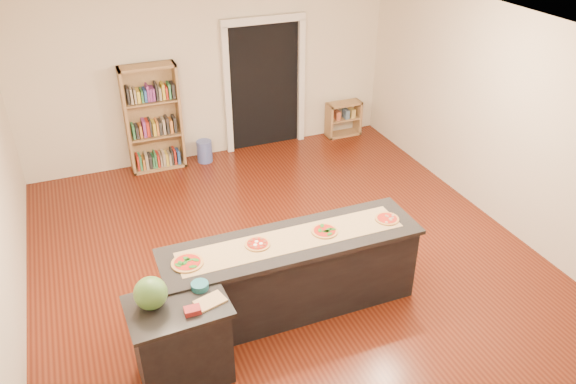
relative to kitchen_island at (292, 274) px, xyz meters
name	(u,v)px	position (x,y,z in m)	size (l,w,h in m)	color
room	(295,169)	(0.26, 0.57, 0.94)	(6.00, 7.00, 2.80)	beige
doorway	(264,78)	(1.16, 4.03, 0.75)	(1.40, 0.09, 2.21)	black
kitchen_island	(292,274)	(0.00, 0.00, 0.00)	(2.74, 0.74, 0.91)	black
side_counter	(182,341)	(-1.31, -0.50, -0.01)	(0.89, 0.65, 0.88)	black
bookshelf	(153,119)	(-0.73, 3.87, 0.39)	(0.85, 0.30, 1.69)	#A47E4F
low_shelf	(343,119)	(2.59, 3.88, -0.15)	(0.62, 0.26, 0.62)	#A47E4F
waste_bin	(205,151)	(0.01, 3.80, -0.28)	(0.25, 0.25, 0.36)	#4C5CA9
kraft_paper	(292,239)	(0.00, 0.01, 0.45)	(2.38, 0.43, 0.00)	tan
watermelon	(151,293)	(-1.51, -0.44, 0.57)	(0.30, 0.30, 0.30)	#144214
cutting_board	(210,301)	(-1.03, -0.58, 0.44)	(0.26, 0.18, 0.02)	tan
package_red	(192,310)	(-1.21, -0.66, 0.45)	(0.14, 0.10, 0.05)	maroon
package_teal	(200,286)	(-1.07, -0.37, 0.46)	(0.16, 0.16, 0.06)	#195966
pizza_a	(187,263)	(-1.10, 0.01, 0.46)	(0.31, 0.31, 0.02)	#B28544
pizza_b	(257,244)	(-0.37, 0.05, 0.46)	(0.27, 0.27, 0.02)	#B28544
pizza_c	(325,231)	(0.37, 0.00, 0.46)	(0.29, 0.29, 0.02)	#B28544
pizza_d	(387,219)	(1.10, -0.04, 0.46)	(0.26, 0.26, 0.02)	#B28544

